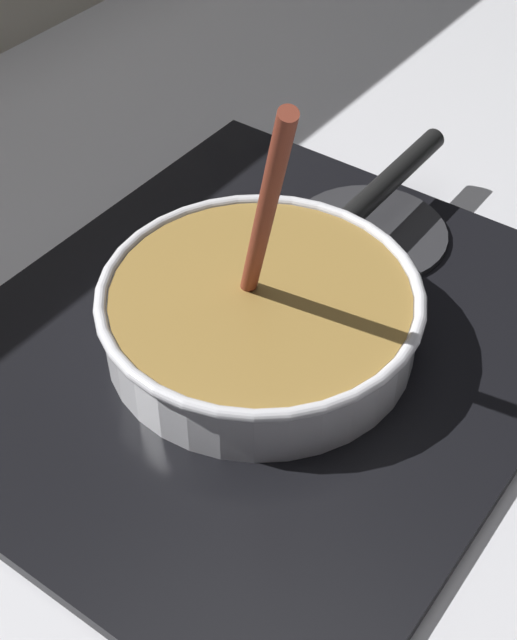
{
  "coord_description": "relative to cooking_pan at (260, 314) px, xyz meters",
  "views": [
    {
      "loc": [
        -0.46,
        -0.15,
        0.58
      ],
      "look_at": [
        -0.0,
        0.18,
        0.04
      ],
      "focal_mm": 51.48,
      "sensor_mm": 36.0,
      "label": 1
    }
  ],
  "objects": [
    {
      "name": "burner_ring",
      "position": [
        -0.0,
        0.0,
        -0.03
      ],
      "size": [
        0.16,
        0.16,
        0.01
      ],
      "primitive_type": "torus",
      "color": "#592D0C",
      "rests_on": "hob_plate"
    },
    {
      "name": "cooking_pan",
      "position": [
        0.0,
        0.0,
        0.0
      ],
      "size": [
        0.45,
        0.28,
        0.28
      ],
      "color": "silver",
      "rests_on": "hob_plate"
    },
    {
      "name": "spare_burner",
      "position": [
        0.19,
        0.0,
        -0.03
      ],
      "size": [
        0.16,
        0.16,
        0.01
      ],
      "primitive_type": "cylinder",
      "color": "#262628",
      "rests_on": "hob_plate"
    },
    {
      "name": "ground",
      "position": [
        0.0,
        -0.18,
        -0.07
      ],
      "size": [
        2.4,
        1.6,
        0.04
      ],
      "primitive_type": "cube",
      "color": "#B7B7BC"
    },
    {
      "name": "hob_plate",
      "position": [
        -0.0,
        0.0,
        -0.04
      ],
      "size": [
        0.56,
        0.48,
        0.01
      ],
      "primitive_type": "cube",
      "color": "black",
      "rests_on": "ground"
    }
  ]
}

